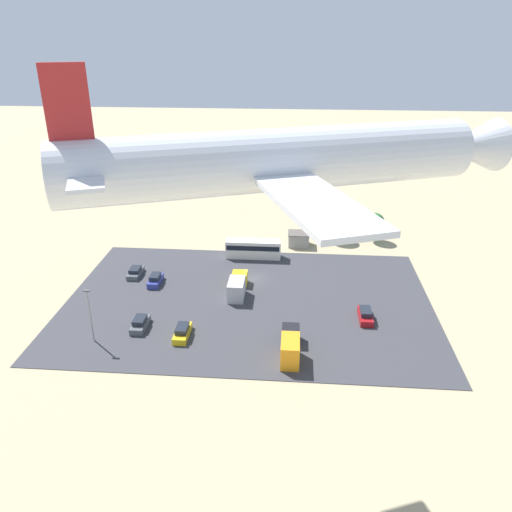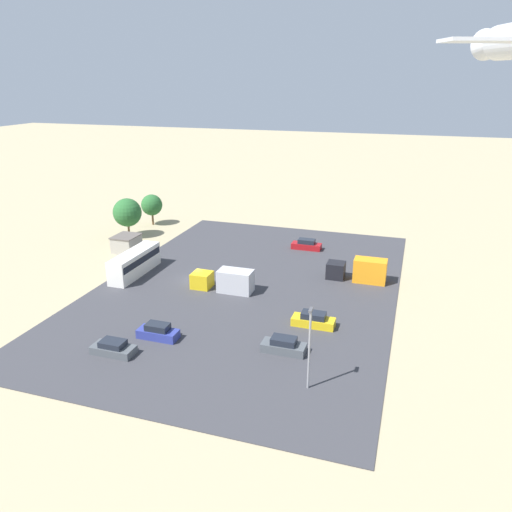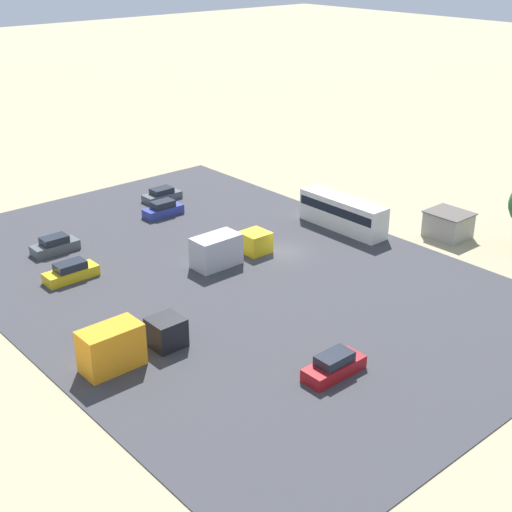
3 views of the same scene
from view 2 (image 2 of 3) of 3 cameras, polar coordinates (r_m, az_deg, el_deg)
The scene contains 14 objects.
ground_plane at distance 68.78m, azimuth -6.99°, elevation -2.79°, with size 400.00×400.00×0.00m, color tan.
parking_lot_surface at distance 66.08m, azimuth -0.91°, elevation -3.57°, with size 56.51×38.03×0.08m.
shed_building at distance 81.84m, azimuth -14.57°, elevation 1.40°, with size 4.21×3.66×2.63m.
bus at distance 71.64m, azimuth -13.70°, elevation -0.68°, with size 10.12×2.56×3.33m.
parked_car_0 at distance 52.63m, azimuth -16.00°, elevation -10.09°, with size 1.96×4.40×1.43m.
parked_car_1 at distance 54.39m, azimuth -11.14°, elevation -8.52°, with size 1.78×4.37×1.66m.
parked_car_2 at distance 51.01m, azimuth 3.18°, elevation -10.22°, with size 1.87×4.45×1.59m.
parked_car_3 at distance 80.67m, azimuth 5.79°, elevation 1.27°, with size 1.86×4.73×1.65m.
parked_car_4 at distance 56.21m, azimuth 6.57°, elevation -7.30°, with size 1.84×4.76×1.62m.
parked_truck_0 at distance 68.96m, azimuth 11.82°, elevation -1.64°, with size 2.35×7.95×3.19m.
parked_truck_1 at distance 64.61m, azimuth -3.46°, elevation -2.84°, with size 2.48×8.16×2.90m.
tree_near_shed at distance 95.26m, azimuth -11.83°, elevation 5.73°, with size 3.92×3.92×5.77m.
tree_apron_mid at distance 88.45m, azimuth -14.50°, elevation 4.83°, with size 4.86×4.86×6.82m.
light_pole_lot_centre at distance 43.95m, azimuth 6.13°, elevation -10.10°, with size 0.90×0.28×7.78m.
Camera 2 is at (57.39, 27.43, 26.18)m, focal length 35.00 mm.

